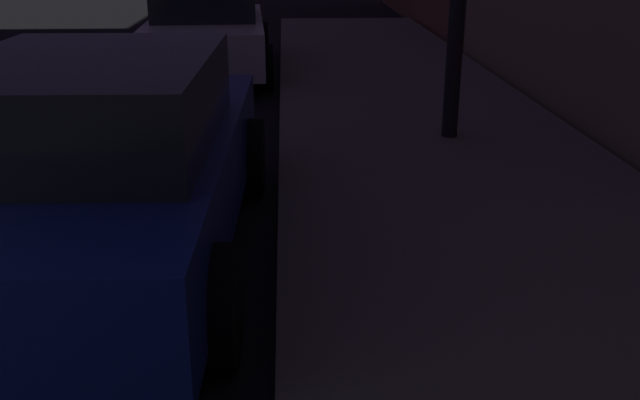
{
  "coord_description": "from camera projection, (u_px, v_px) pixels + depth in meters",
  "views": [
    {
      "loc": [
        4.07,
        -0.16,
        2.14
      ],
      "look_at": [
        4.19,
        2.35,
        1.2
      ],
      "focal_mm": 40.12,
      "sensor_mm": 36.0,
      "label": 1
    }
  ],
  "objects": [
    {
      "name": "car_blue",
      "position": [
        101.0,
        163.0,
        4.71
      ],
      "size": [
        2.06,
        4.25,
        1.43
      ],
      "color": "navy",
      "rests_on": "ground"
    },
    {
      "name": "car_white",
      "position": [
        207.0,
        29.0,
        11.3
      ],
      "size": [
        2.13,
        4.37,
        1.43
      ],
      "color": "silver",
      "rests_on": "ground"
    }
  ]
}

